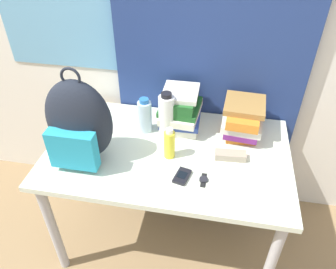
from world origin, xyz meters
TOP-DOWN VIEW (x-y plane):
  - wall_back at (-0.00, 0.83)m, footprint 6.00×0.06m
  - curtain_blue at (0.15, 0.77)m, footprint 1.04×0.04m
  - desk at (0.00, 0.37)m, footprint 1.22×0.74m
  - backpack at (-0.39, 0.25)m, footprint 0.31×0.23m
  - book_stack_left at (0.03, 0.59)m, footprint 0.22×0.28m
  - book_stack_center at (0.36, 0.59)m, footprint 0.22×0.29m
  - water_bottle at (-0.15, 0.52)m, footprint 0.07×0.07m
  - sports_bottle at (-0.03, 0.49)m, footprint 0.08×0.08m
  - sunscreen_bottle at (0.01, 0.33)m, footprint 0.05×0.05m
  - cell_phone at (0.10, 0.19)m, footprint 0.08×0.11m
  - sunglasses_case at (0.31, 0.37)m, footprint 0.15×0.07m
  - wristwatch at (0.20, 0.19)m, footprint 0.04×0.09m

SIDE VIEW (x-z plane):
  - desk at x=0.00m, z-range 0.27..0.97m
  - wristwatch at x=0.20m, z-range 0.70..0.71m
  - cell_phone at x=0.10m, z-range 0.70..0.72m
  - sunglasses_case at x=0.31m, z-range 0.70..0.74m
  - sunscreen_bottle at x=0.01m, z-range 0.70..0.86m
  - water_bottle at x=-0.15m, z-range 0.70..0.89m
  - book_stack_center at x=0.36m, z-range 0.70..0.89m
  - book_stack_left at x=0.03m, z-range 0.70..0.92m
  - sports_bottle at x=-0.03m, z-range 0.70..0.95m
  - backpack at x=-0.39m, z-range 0.66..1.14m
  - curtain_blue at x=0.15m, z-range 0.00..2.50m
  - wall_back at x=0.00m, z-range 0.00..2.50m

